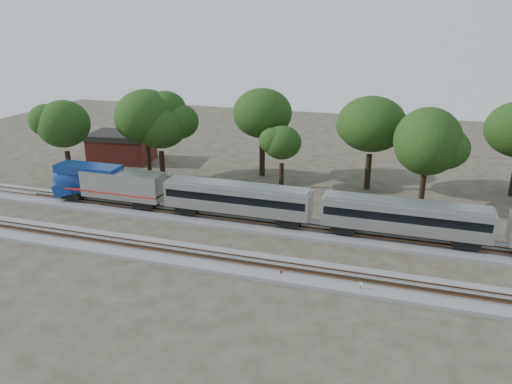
# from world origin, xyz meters

# --- Properties ---
(ground) EXTENTS (160.00, 160.00, 0.00)m
(ground) POSITION_xyz_m (0.00, 0.00, 0.00)
(ground) COLOR #383328
(ground) RESTS_ON ground
(track_far) EXTENTS (160.00, 5.00, 0.73)m
(track_far) POSITION_xyz_m (0.00, 6.00, 0.21)
(track_far) COLOR slate
(track_far) RESTS_ON ground
(track_near) EXTENTS (160.00, 5.00, 0.73)m
(track_near) POSITION_xyz_m (0.00, -4.00, 0.21)
(track_near) COLOR slate
(track_near) RESTS_ON ground
(train) EXTENTS (90.62, 3.12, 4.61)m
(train) POSITION_xyz_m (14.48, 6.00, 3.21)
(train) COLOR #BABDC2
(train) RESTS_ON ground
(switch_stand_red) EXTENTS (0.28, 0.11, 0.89)m
(switch_stand_red) POSITION_xyz_m (3.93, -5.39, 0.57)
(switch_stand_red) COLOR #512D19
(switch_stand_red) RESTS_ON ground
(switch_stand_white) EXTENTS (0.33, 0.10, 1.04)m
(switch_stand_white) POSITION_xyz_m (11.23, -5.61, 0.67)
(switch_stand_white) COLOR #512D19
(switch_stand_white) RESTS_ON ground
(switch_lever) EXTENTS (0.57, 0.44, 0.30)m
(switch_lever) POSITION_xyz_m (7.38, -5.93, 0.15)
(switch_lever) COLOR #512D19
(switch_lever) RESTS_ON ground
(brick_building) EXTENTS (10.81, 8.28, 4.80)m
(brick_building) POSITION_xyz_m (-32.05, 25.50, 2.42)
(brick_building) COLOR maroon
(brick_building) RESTS_ON ground
(tree_0) EXTENTS (8.83, 8.83, 12.46)m
(tree_0) POSITION_xyz_m (-33.12, 13.05, 8.68)
(tree_0) COLOR black
(tree_0) RESTS_ON ground
(tree_1) EXTENTS (9.50, 9.50, 13.39)m
(tree_1) POSITION_xyz_m (-23.17, 18.80, 9.33)
(tree_1) COLOR black
(tree_1) RESTS_ON ground
(tree_2) EXTENTS (8.05, 8.05, 11.34)m
(tree_2) POSITION_xyz_m (-20.80, 18.48, 7.90)
(tree_2) COLOR black
(tree_2) RESTS_ON ground
(tree_3) EXTENTS (9.78, 9.78, 13.78)m
(tree_3) POSITION_xyz_m (-7.16, 24.79, 9.61)
(tree_3) COLOR black
(tree_3) RESTS_ON ground
(tree_4) EXTENTS (6.64, 6.64, 9.36)m
(tree_4) POSITION_xyz_m (-2.92, 20.28, 6.51)
(tree_4) COLOR black
(tree_4) RESTS_ON ground
(tree_5) EXTENTS (9.45, 9.45, 13.32)m
(tree_5) POSITION_xyz_m (8.84, 23.29, 9.28)
(tree_5) COLOR black
(tree_5) RESTS_ON ground
(tree_6) EXTENTS (9.00, 9.00, 12.68)m
(tree_6) POSITION_xyz_m (16.12, 17.17, 8.84)
(tree_6) COLOR black
(tree_6) RESTS_ON ground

